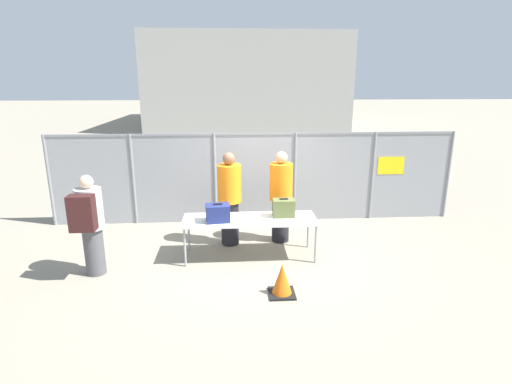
{
  "coord_description": "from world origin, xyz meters",
  "views": [
    {
      "loc": [
        -0.54,
        -6.84,
        3.1
      ],
      "look_at": [
        -0.06,
        0.47,
        1.05
      ],
      "focal_mm": 28.0,
      "sensor_mm": 36.0,
      "label": 1
    }
  ],
  "objects_px": {
    "suitcase_navy": "(218,213)",
    "traveler_hooded": "(90,222)",
    "traffic_cone": "(282,281)",
    "security_worker_near": "(230,198)",
    "suitcase_olive": "(284,208)",
    "utility_trailer": "(265,179)",
    "security_worker_far": "(281,196)",
    "inspection_table": "(250,221)"
  },
  "relations": [
    {
      "from": "suitcase_navy",
      "to": "traveler_hooded",
      "type": "xyz_separation_m",
      "value": [
        -2.02,
        -0.47,
        0.05
      ]
    },
    {
      "from": "traffic_cone",
      "to": "security_worker_near",
      "type": "bearing_deg",
      "value": 110.95
    },
    {
      "from": "suitcase_olive",
      "to": "traveler_hooded",
      "type": "xyz_separation_m",
      "value": [
        -3.2,
        -0.66,
        0.04
      ]
    },
    {
      "from": "suitcase_olive",
      "to": "utility_trailer",
      "type": "height_order",
      "value": "suitcase_olive"
    },
    {
      "from": "suitcase_olive",
      "to": "security_worker_near",
      "type": "bearing_deg",
      "value": 151.78
    },
    {
      "from": "suitcase_olive",
      "to": "security_worker_far",
      "type": "bearing_deg",
      "value": 87.68
    },
    {
      "from": "utility_trailer",
      "to": "traffic_cone",
      "type": "xyz_separation_m",
      "value": [
        -0.22,
        -5.47,
        -0.21
      ]
    },
    {
      "from": "inspection_table",
      "to": "security_worker_near",
      "type": "relative_size",
      "value": 1.31
    },
    {
      "from": "traveler_hooded",
      "to": "utility_trailer",
      "type": "bearing_deg",
      "value": 65.16
    },
    {
      "from": "security_worker_far",
      "to": "utility_trailer",
      "type": "xyz_separation_m",
      "value": [
        -0.01,
        3.39,
        -0.5
      ]
    },
    {
      "from": "inspection_table",
      "to": "traveler_hooded",
      "type": "bearing_deg",
      "value": -167.9
    },
    {
      "from": "suitcase_navy",
      "to": "inspection_table",
      "type": "bearing_deg",
      "value": 8.47
    },
    {
      "from": "security_worker_near",
      "to": "suitcase_navy",
      "type": "bearing_deg",
      "value": 87.3
    },
    {
      "from": "suitcase_navy",
      "to": "traveler_hooded",
      "type": "bearing_deg",
      "value": -166.91
    },
    {
      "from": "suitcase_olive",
      "to": "security_worker_near",
      "type": "xyz_separation_m",
      "value": [
        -0.97,
        0.52,
        0.06
      ]
    },
    {
      "from": "traveler_hooded",
      "to": "security_worker_near",
      "type": "bearing_deg",
      "value": 37.72
    },
    {
      "from": "suitcase_olive",
      "to": "utility_trailer",
      "type": "distance_m",
      "value": 4.02
    },
    {
      "from": "inspection_table",
      "to": "security_worker_far",
      "type": "height_order",
      "value": "security_worker_far"
    },
    {
      "from": "inspection_table",
      "to": "suitcase_olive",
      "type": "xyz_separation_m",
      "value": [
        0.62,
        0.1,
        0.2
      ]
    },
    {
      "from": "security_worker_near",
      "to": "utility_trailer",
      "type": "distance_m",
      "value": 3.64
    },
    {
      "from": "suitcase_navy",
      "to": "security_worker_near",
      "type": "xyz_separation_m",
      "value": [
        0.21,
        0.71,
        0.06
      ]
    },
    {
      "from": "security_worker_far",
      "to": "traffic_cone",
      "type": "distance_m",
      "value": 2.21
    },
    {
      "from": "inspection_table",
      "to": "utility_trailer",
      "type": "xyz_separation_m",
      "value": [
        0.63,
        4.1,
        -0.25
      ]
    },
    {
      "from": "suitcase_navy",
      "to": "suitcase_olive",
      "type": "xyz_separation_m",
      "value": [
        1.18,
        0.19,
        0.01
      ]
    },
    {
      "from": "suitcase_navy",
      "to": "suitcase_olive",
      "type": "distance_m",
      "value": 1.19
    },
    {
      "from": "security_worker_near",
      "to": "utility_trailer",
      "type": "relative_size",
      "value": 0.45
    },
    {
      "from": "traveler_hooded",
      "to": "security_worker_far",
      "type": "xyz_separation_m",
      "value": [
        3.23,
        1.26,
        0.01
      ]
    },
    {
      "from": "inspection_table",
      "to": "traveler_hooded",
      "type": "height_order",
      "value": "traveler_hooded"
    },
    {
      "from": "suitcase_olive",
      "to": "traffic_cone",
      "type": "xyz_separation_m",
      "value": [
        -0.21,
        -1.48,
        -0.66
      ]
    },
    {
      "from": "suitcase_navy",
      "to": "security_worker_near",
      "type": "bearing_deg",
      "value": 73.79
    },
    {
      "from": "security_worker_far",
      "to": "traveler_hooded",
      "type": "bearing_deg",
      "value": -1.69
    },
    {
      "from": "traveler_hooded",
      "to": "traffic_cone",
      "type": "height_order",
      "value": "traveler_hooded"
    },
    {
      "from": "utility_trailer",
      "to": "traffic_cone",
      "type": "bearing_deg",
      "value": -92.33
    },
    {
      "from": "inspection_table",
      "to": "utility_trailer",
      "type": "bearing_deg",
      "value": 81.22
    },
    {
      "from": "suitcase_navy",
      "to": "traveler_hooded",
      "type": "height_order",
      "value": "traveler_hooded"
    },
    {
      "from": "utility_trailer",
      "to": "security_worker_near",
      "type": "bearing_deg",
      "value": -105.9
    },
    {
      "from": "inspection_table",
      "to": "traveler_hooded",
      "type": "xyz_separation_m",
      "value": [
        -2.59,
        -0.55,
        0.24
      ]
    },
    {
      "from": "suitcase_olive",
      "to": "utility_trailer",
      "type": "xyz_separation_m",
      "value": [
        0.02,
        3.99,
        -0.45
      ]
    },
    {
      "from": "security_worker_far",
      "to": "inspection_table",
      "type": "bearing_deg",
      "value": 24.76
    },
    {
      "from": "traveler_hooded",
      "to": "utility_trailer",
      "type": "height_order",
      "value": "traveler_hooded"
    },
    {
      "from": "suitcase_navy",
      "to": "suitcase_olive",
      "type": "bearing_deg",
      "value": 8.94
    },
    {
      "from": "inspection_table",
      "to": "suitcase_olive",
      "type": "distance_m",
      "value": 0.66
    }
  ]
}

